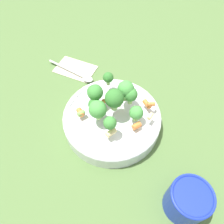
# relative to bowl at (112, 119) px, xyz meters

# --- Properties ---
(ground_plane) EXTENTS (3.00, 3.00, 0.00)m
(ground_plane) POSITION_rel_bowl_xyz_m (0.00, 0.00, -0.03)
(ground_plane) COLOR #4C6B38
(bowl) EXTENTS (0.26, 0.26, 0.05)m
(bowl) POSITION_rel_bowl_xyz_m (0.00, 0.00, 0.00)
(bowl) COLOR silver
(bowl) RESTS_ON ground_plane
(pasta_salad) EXTENTS (0.17, 0.19, 0.09)m
(pasta_salad) POSITION_rel_bowl_xyz_m (-0.01, 0.00, 0.07)
(pasta_salad) COLOR #8CB766
(pasta_salad) RESTS_ON bowl
(cup) EXTENTS (0.09, 0.09, 0.08)m
(cup) POSITION_rel_bowl_xyz_m (0.26, 0.04, 0.02)
(cup) COLOR #192DAD
(cup) RESTS_ON ground_plane
(napkin) EXTENTS (0.15, 0.15, 0.01)m
(napkin) POSITION_rel_bowl_xyz_m (-0.25, -0.01, -0.02)
(napkin) COLOR beige
(napkin) RESTS_ON ground_plane
(spoon) EXTENTS (0.16, 0.10, 0.01)m
(spoon) POSITION_rel_bowl_xyz_m (-0.21, -0.01, -0.01)
(spoon) COLOR silver
(spoon) RESTS_ON napkin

